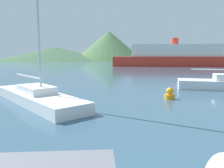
{
  "coord_description": "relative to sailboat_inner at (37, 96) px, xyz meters",
  "views": [
    {
      "loc": [
        3.56,
        1.81,
        2.89
      ],
      "look_at": [
        0.62,
        14.0,
        1.2
      ],
      "focal_mm": 35.0,
      "sensor_mm": 36.0,
      "label": 1
    }
  ],
  "objects": [
    {
      "name": "buoy_marker",
      "position": [
        7.81,
        3.07,
        -0.13
      ],
      "size": [
        0.66,
        0.66,
        0.76
      ],
      "color": "orange",
      "rests_on": "ground_plane"
    },
    {
      "name": "hill_east",
      "position": [
        21.65,
        90.35,
        2.98
      ],
      "size": [
        40.92,
        40.92,
        6.86
      ],
      "color": "#4C6647",
      "rests_on": "ground_plane"
    },
    {
      "name": "sailboat_inner",
      "position": [
        0.0,
        0.0,
        0.0
      ],
      "size": [
        8.51,
        6.9,
        11.56
      ],
      "rotation": [
        0.0,
        0.0,
        -0.62
      ],
      "color": "white",
      "rests_on": "ground_plane"
    },
    {
      "name": "hill_central",
      "position": [
        -19.4,
        93.25,
        6.7
      ],
      "size": [
        35.04,
        35.04,
        14.29
      ],
      "color": "#476B42",
      "rests_on": "ground_plane"
    },
    {
      "name": "hill_west",
      "position": [
        -45.21,
        86.92,
        2.9
      ],
      "size": [
        55.74,
        55.74,
        6.69
      ],
      "color": "#38563D",
      "rests_on": "ground_plane"
    },
    {
      "name": "ferry_distant",
      "position": [
        9.72,
        46.55,
        1.95
      ],
      "size": [
        31.46,
        11.16,
        7.04
      ],
      "rotation": [
        0.0,
        0.0,
        0.13
      ],
      "color": "red",
      "rests_on": "ground_plane"
    }
  ]
}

